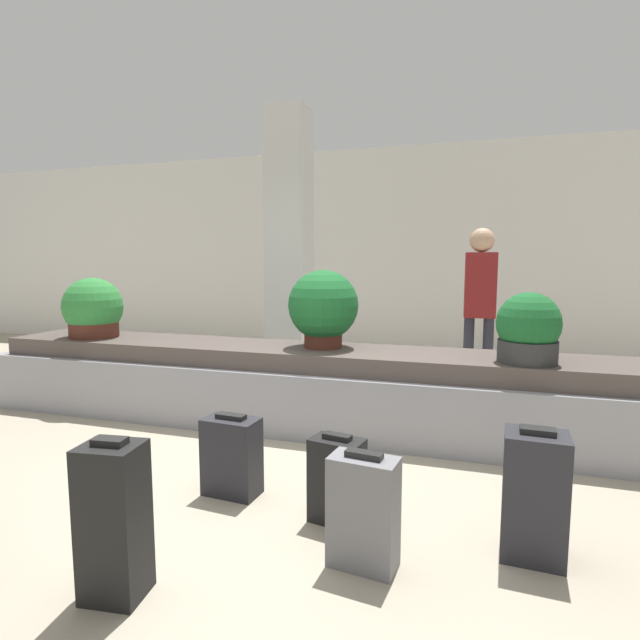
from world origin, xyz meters
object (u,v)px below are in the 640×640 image
object	(u,v)px
suitcase_2	(114,521)
suitcase_3	(534,495)
potted_plant_0	(323,308)
suitcase_5	(363,512)
potted_plant_2	(93,310)
potted_plant_1	(528,330)
suitcase_4	(232,456)
pillar	(289,250)
suitcase_7	(337,480)
traveler_0	(480,296)

from	to	relation	value
suitcase_2	suitcase_3	xyz separation A→B (m)	(1.78, 0.87, -0.03)
suitcase_2	potted_plant_0	distance (m)	2.61
suitcase_2	suitcase_5	distance (m)	1.13
potted_plant_2	potted_plant_1	bearing A→B (deg)	-1.10
suitcase_4	potted_plant_2	distance (m)	2.73
suitcase_5	suitcase_3	bearing A→B (deg)	29.48
potted_plant_0	potted_plant_1	distance (m)	1.68
suitcase_3	suitcase_4	world-z (taller)	suitcase_3
pillar	potted_plant_0	distance (m)	1.62
suitcase_2	potted_plant_0	world-z (taller)	potted_plant_0
suitcase_7	potted_plant_0	distance (m)	1.89
suitcase_5	potted_plant_1	world-z (taller)	potted_plant_1
potted_plant_1	traveler_0	bearing A→B (deg)	102.47
suitcase_3	potted_plant_0	world-z (taller)	potted_plant_0
pillar	potted_plant_2	bearing A→B (deg)	-138.52
suitcase_7	traveler_0	world-z (taller)	traveler_0
suitcase_4	potted_plant_2	world-z (taller)	potted_plant_2
suitcase_3	potted_plant_2	world-z (taller)	potted_plant_2
suitcase_3	suitcase_7	distance (m)	1.03
suitcase_3	potted_plant_2	size ratio (longest dim) A/B	1.11
potted_plant_1	pillar	bearing A→B (deg)	149.18
suitcase_3	suitcase_5	bearing A→B (deg)	-154.54
potted_plant_2	traveler_0	bearing A→B (deg)	21.64
suitcase_7	pillar	bearing A→B (deg)	126.17
suitcase_2	potted_plant_1	size ratio (longest dim) A/B	1.35
suitcase_2	traveler_0	xyz separation A→B (m)	(1.51, 3.88, 0.76)
pillar	suitcase_2	size ratio (longest dim) A/B	4.43
suitcase_2	suitcase_4	world-z (taller)	suitcase_2
pillar	suitcase_3	size ratio (longest dim) A/B	4.80
suitcase_4	potted_plant_0	distance (m)	1.69
suitcase_5	potted_plant_1	xyz separation A→B (m)	(0.86, 1.78, 0.68)
suitcase_4	potted_plant_1	size ratio (longest dim) A/B	0.97
suitcase_3	potted_plant_1	xyz separation A→B (m)	(0.07, 1.46, 0.64)
potted_plant_0	pillar	bearing A→B (deg)	122.02
suitcase_4	suitcase_5	size ratio (longest dim) A/B	0.91
potted_plant_0	traveler_0	world-z (taller)	traveler_0
suitcase_4	potted_plant_1	distance (m)	2.34
suitcase_4	suitcase_7	bearing A→B (deg)	-5.88
potted_plant_0	suitcase_2	bearing A→B (deg)	-94.16
pillar	suitcase_5	xyz separation A→B (m)	(1.62, -3.27, -1.32)
suitcase_2	potted_plant_1	world-z (taller)	potted_plant_1
suitcase_7	potted_plant_1	xyz separation A→B (m)	(1.10, 1.42, 0.71)
pillar	suitcase_4	size ratio (longest dim) A/B	6.14
potted_plant_1	traveler_0	distance (m)	1.60
suitcase_2	suitcase_7	world-z (taller)	suitcase_2
potted_plant_2	suitcase_2	bearing A→B (deg)	-47.29
pillar	suitcase_3	world-z (taller)	pillar
suitcase_4	potted_plant_0	bearing A→B (deg)	88.41
potted_plant_0	traveler_0	xyz separation A→B (m)	(1.33, 1.37, 0.05)
potted_plant_2	suitcase_7	bearing A→B (deg)	-26.74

